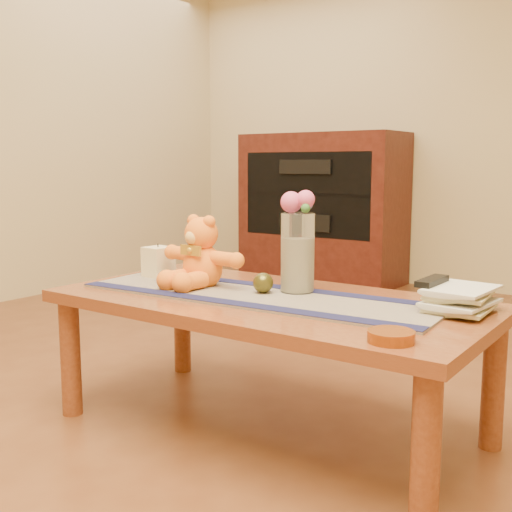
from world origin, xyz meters
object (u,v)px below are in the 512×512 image
Objects in this scene: tv_remote at (432,281)px; teddy_bear at (203,252)px; glass_vase at (298,253)px; bronze_ball at (263,283)px; book_bottom at (432,305)px; amber_dish at (391,336)px; pillar_candle at (158,262)px.

teddy_bear is at bearing -169.23° from tv_remote.
bronze_ball is (-0.08, -0.08, -0.10)m from glass_vase.
glass_vase is 1.62× the size of tv_remote.
book_bottom is 1.39× the size of tv_remote.
teddy_bear is 2.95× the size of amber_dish.
bronze_ball is (0.25, 0.01, -0.08)m from teddy_bear.
amber_dish is at bearing -85.60° from book_bottom.
amber_dish is (0.04, -0.40, 0.00)m from book_bottom.
amber_dish is (0.04, -0.39, -0.07)m from tv_remote.
bronze_ball is at bearing 154.36° from amber_dish.
glass_vase is at bearing 143.77° from amber_dish.
teddy_bear is 0.86m from amber_dish.
amber_dish is at bearing -25.64° from bronze_ball.
glass_vase reaches higher than tv_remote.
amber_dish reaches higher than book_bottom.
bronze_ball is at bearing -3.38° from pillar_candle.
book_bottom is 1.93× the size of amber_dish.
tv_remote is at bearing 13.36° from bronze_ball.
teddy_bear is at bearing 162.03° from amber_dish.
book_bottom is (0.77, 0.14, -0.11)m from teddy_bear.
amber_dish is (1.06, -0.30, -0.05)m from pillar_candle.
tv_remote reaches higher than amber_dish.
pillar_candle is at bearing 164.25° from amber_dish.
amber_dish is (0.48, -0.35, -0.12)m from glass_vase.
glass_vase is (0.58, 0.05, 0.07)m from pillar_candle.
glass_vase is 0.61m from amber_dish.
amber_dish is at bearing -15.75° from pillar_candle.
teddy_bear is at bearing -178.67° from bronze_ball.
teddy_bear reaches higher than tv_remote.
teddy_bear is 0.26m from pillar_candle.
bronze_ball is at bearing -133.38° from glass_vase.
book_bottom is (0.44, 0.05, -0.13)m from glass_vase.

